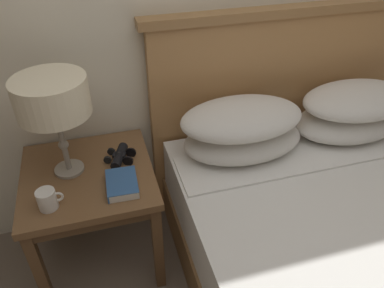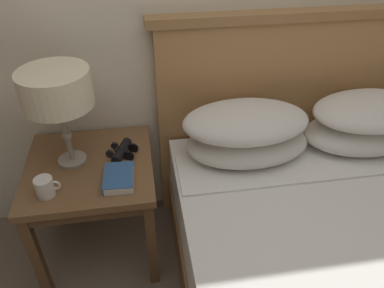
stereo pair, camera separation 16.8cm
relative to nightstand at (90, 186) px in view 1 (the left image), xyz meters
The scene contains 6 objects.
nightstand is the anchor object (origin of this frame).
bed 1.23m from the nightstand, 29.39° to the right, with size 1.49×1.99×1.15m.
table_lamp 0.45m from the nightstand, 150.64° to the left, with size 0.29×0.29×0.45m.
book_on_nightstand 0.22m from the nightstand, 44.96° to the right, with size 0.14×0.18×0.04m.
binoculars_pair 0.19m from the nightstand, 19.07° to the left, with size 0.16×0.16×0.05m.
coffee_mug 0.26m from the nightstand, 131.51° to the right, with size 0.10×0.08×0.08m.
Camera 1 is at (-0.60, -0.67, 1.65)m, focal length 35.00 mm.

